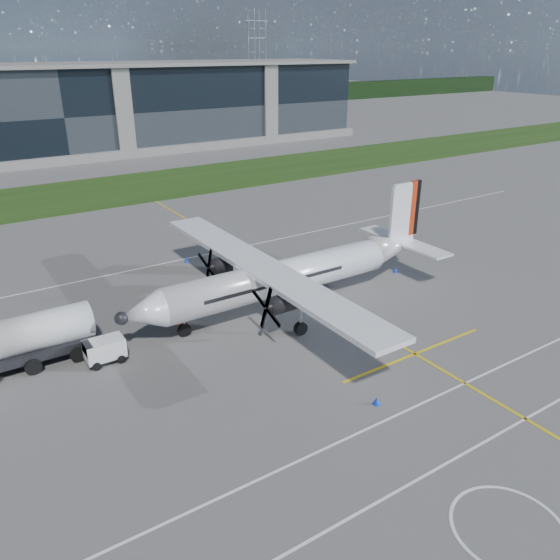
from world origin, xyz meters
TOP-DOWN VIEW (x-y plane):
  - ground at (0.00, 40.00)m, footprint 400.00×400.00m
  - grass_strip at (0.00, 48.00)m, footprint 400.00×18.00m
  - terminal_building at (0.00, 80.00)m, footprint 120.00×20.00m
  - tree_line at (0.00, 140.00)m, footprint 400.00×6.00m
  - pylon_east at (85.00, 150.00)m, footprint 9.00×4.60m
  - yellow_taxiway_centerline at (3.00, 10.00)m, footprint 0.20×70.00m
  - white_lane_line at (0.00, -14.00)m, footprint 90.00×0.15m
  - turboprop_aircraft at (0.24, 4.37)m, footprint 26.13×27.10m
  - fuel_tanker_truck at (-18.85, 6.27)m, footprint 8.84×2.87m
  - baggage_tug at (-14.00, 4.03)m, footprint 2.57×1.54m
  - ground_crew_person at (-8.32, 5.50)m, footprint 0.86×0.92m
  - safety_cone_stbdwing at (-2.60, 17.14)m, footprint 0.36×0.36m
  - safety_cone_portwing at (-2.78, -8.67)m, footprint 0.36×0.36m
  - safety_cone_fwd at (-13.89, 4.96)m, footprint 0.36×0.36m
  - safety_cone_tail at (11.77, 4.81)m, footprint 0.36×0.36m
  - safety_cone_nose_stbd at (-12.65, 5.37)m, footprint 0.36×0.36m

SIDE VIEW (x-z plane):
  - ground at x=0.00m, z-range 0.00..0.00m
  - yellow_taxiway_centerline at x=3.00m, z-range 0.00..0.01m
  - white_lane_line at x=0.00m, z-range 0.00..0.01m
  - grass_strip at x=0.00m, z-range 0.00..0.04m
  - safety_cone_stbdwing at x=-2.60m, z-range 0.00..0.50m
  - safety_cone_portwing at x=-2.78m, z-range 0.00..0.50m
  - safety_cone_fwd at x=-13.89m, z-range 0.00..0.50m
  - safety_cone_tail at x=11.77m, z-range 0.00..0.50m
  - safety_cone_nose_stbd at x=-12.65m, z-range 0.00..0.50m
  - baggage_tug at x=-14.00m, z-range 0.00..1.54m
  - ground_crew_person at x=-8.32m, z-range 0.00..1.84m
  - fuel_tanker_truck at x=-18.85m, z-range 0.00..3.32m
  - tree_line at x=0.00m, z-range 0.00..6.00m
  - turboprop_aircraft at x=0.24m, z-range 0.00..8.13m
  - terminal_building at x=0.00m, z-range 0.00..15.00m
  - pylon_east at x=85.00m, z-range 0.00..30.00m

